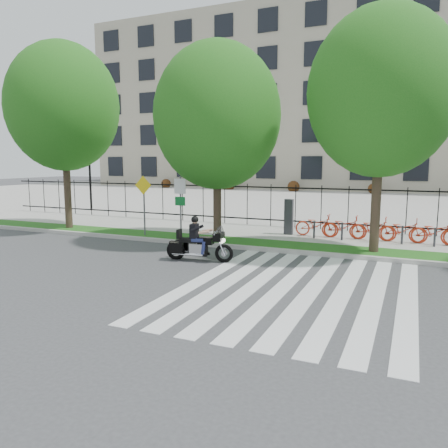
% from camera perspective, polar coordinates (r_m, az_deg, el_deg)
% --- Properties ---
extents(ground, '(120.00, 120.00, 0.00)m').
position_cam_1_polar(ground, '(13.44, -10.95, -5.93)').
color(ground, '#3A3A3C').
rests_on(ground, ground).
extents(curb, '(60.00, 0.20, 0.15)m').
position_cam_1_polar(curb, '(16.88, -3.06, -2.62)').
color(curb, '#A6A49D').
rests_on(curb, ground).
extents(grass_verge, '(60.00, 1.50, 0.15)m').
position_cam_1_polar(grass_verge, '(17.63, -1.83, -2.14)').
color(grass_verge, '#185214').
rests_on(grass_verge, ground).
extents(sidewalk, '(60.00, 3.50, 0.15)m').
position_cam_1_polar(sidewalk, '(19.88, 1.26, -0.94)').
color(sidewalk, gray).
rests_on(sidewalk, ground).
extents(plaza, '(80.00, 34.00, 0.10)m').
position_cam_1_polar(plaza, '(36.62, 11.75, 3.10)').
color(plaza, gray).
rests_on(plaza, ground).
extents(crosswalk_stripes, '(5.70, 8.00, 0.01)m').
position_cam_1_polar(crosswalk_stripes, '(11.50, 9.54, -8.31)').
color(crosswalk_stripes, silver).
rests_on(crosswalk_stripes, ground).
extents(iron_fence, '(30.00, 0.06, 2.00)m').
position_cam_1_polar(iron_fence, '(21.36, 3.05, 2.60)').
color(iron_fence, black).
rests_on(iron_fence, sidewalk).
extents(office_building, '(60.00, 21.90, 20.15)m').
position_cam_1_polar(office_building, '(56.52, 16.37, 14.79)').
color(office_building, '#9E957F').
rests_on(office_building, ground).
extents(lamp_post_left, '(1.06, 0.70, 4.25)m').
position_cam_1_polar(lamp_post_left, '(29.89, -17.18, 7.82)').
color(lamp_post_left, black).
rests_on(lamp_post_left, ground).
extents(street_tree_0, '(5.01, 5.01, 8.40)m').
position_cam_1_polar(street_tree_0, '(21.65, -20.27, 14.14)').
color(street_tree_0, '#34241C').
rests_on(street_tree_0, grass_verge).
extents(street_tree_1, '(4.90, 4.90, 7.63)m').
position_cam_1_polar(street_tree_1, '(17.28, -0.91, 13.90)').
color(street_tree_1, '#34241C').
rests_on(street_tree_1, grass_verge).
extents(street_tree_2, '(4.86, 4.86, 8.13)m').
position_cam_1_polar(street_tree_2, '(15.86, 19.88, 15.82)').
color(street_tree_2, '#34241C').
rests_on(street_tree_2, grass_verge).
extents(bike_share_station, '(11.07, 0.85, 1.50)m').
position_cam_1_polar(bike_share_station, '(18.12, 25.54, -0.91)').
color(bike_share_station, '#2D2D33').
rests_on(bike_share_station, sidewalk).
extents(sign_pole_regulatory, '(0.50, 0.09, 2.50)m').
position_cam_1_polar(sign_pole_regulatory, '(17.59, -5.73, 3.28)').
color(sign_pole_regulatory, '#59595B').
rests_on(sign_pole_regulatory, grass_verge).
extents(sign_pole_warning, '(0.78, 0.09, 2.49)m').
position_cam_1_polar(sign_pole_warning, '(18.51, -10.44, 3.44)').
color(sign_pole_warning, '#59595B').
rests_on(sign_pole_warning, grass_verge).
extents(motorcycle_rider, '(2.31, 0.78, 1.79)m').
position_cam_1_polar(motorcycle_rider, '(14.29, -3.31, -2.50)').
color(motorcycle_rider, black).
rests_on(motorcycle_rider, ground).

